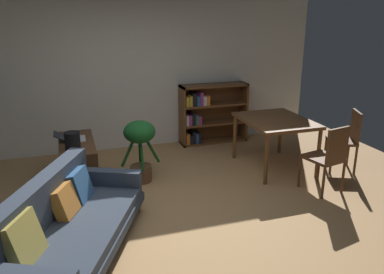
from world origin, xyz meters
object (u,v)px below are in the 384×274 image
at_px(dining_table, 275,124).
at_px(dining_chair_near, 328,156).
at_px(media_console, 78,163).
at_px(dining_chair_far, 347,137).
at_px(fabric_couch, 65,223).
at_px(desk_speaker, 73,141).
at_px(potted_floor_plant, 140,143).
at_px(bookshelf, 208,114).
at_px(open_laptop, 71,138).

bearing_deg(dining_table, dining_chair_near, -77.32).
xyz_separation_m(media_console, dining_chair_far, (3.90, -0.76, 0.23)).
distance_m(fabric_couch, media_console, 1.80).
distance_m(desk_speaker, dining_chair_near, 3.36).
bearing_deg(fabric_couch, potted_floor_plant, 56.06).
relative_size(dining_chair_near, bookshelf, 0.76).
relative_size(media_console, open_laptop, 2.63).
bearing_deg(fabric_couch, dining_table, 24.91).
distance_m(fabric_couch, dining_table, 3.45).
xyz_separation_m(potted_floor_plant, bookshelf, (1.52, 1.38, -0.04)).
xyz_separation_m(fabric_couch, dining_chair_near, (3.34, 0.44, 0.16)).
bearing_deg(bookshelf, open_laptop, -156.88).
distance_m(dining_chair_near, dining_chair_far, 0.96).
bearing_deg(dining_table, desk_speaker, 179.76).
xyz_separation_m(fabric_couch, media_console, (0.20, 1.79, -0.07)).
bearing_deg(bookshelf, fabric_couch, -131.24).
bearing_deg(bookshelf, dining_table, -69.91).
bearing_deg(media_console, dining_chair_near, -23.21).
height_order(desk_speaker, potted_floor_plant, potted_floor_plant).
height_order(open_laptop, dining_table, dining_table).
bearing_deg(desk_speaker, dining_chair_far, -6.28).
bearing_deg(dining_chair_far, desk_speaker, 173.72).
height_order(fabric_couch, potted_floor_plant, potted_floor_plant).
bearing_deg(media_console, dining_table, -6.65).
relative_size(dining_table, bookshelf, 0.96).
relative_size(open_laptop, bookshelf, 0.35).
height_order(fabric_couch, bookshelf, bookshelf).
xyz_separation_m(desk_speaker, dining_table, (2.96, -0.01, -0.03)).
bearing_deg(fabric_couch, bookshelf, 48.76).
bearing_deg(desk_speaker, dining_table, -0.24).
xyz_separation_m(dining_chair_near, bookshelf, (-0.77, 2.49, 0.02)).
bearing_deg(dining_chair_near, media_console, 156.79).
xyz_separation_m(open_laptop, potted_floor_plant, (0.91, -0.34, -0.06)).
relative_size(dining_chair_near, dining_chair_far, 1.01).
distance_m(desk_speaker, potted_floor_plant, 0.92).
bearing_deg(open_laptop, dining_chair_far, -12.40).
distance_m(fabric_couch, dining_chair_far, 4.24).
bearing_deg(media_console, fabric_couch, -96.46).
distance_m(open_laptop, dining_chair_far, 4.06).
bearing_deg(dining_table, potted_floor_plant, 176.92).
relative_size(fabric_couch, open_laptop, 5.16).
height_order(fabric_couch, desk_speaker, desk_speaker).
distance_m(media_console, bookshelf, 2.64).
relative_size(media_console, desk_speaker, 4.70).
bearing_deg(dining_chair_far, fabric_couch, -166.01).
xyz_separation_m(media_console, bookshelf, (2.37, 1.15, 0.24)).
xyz_separation_m(potted_floor_plant, dining_chair_near, (2.29, -1.12, -0.06)).
xyz_separation_m(open_laptop, dining_chair_far, (3.97, -0.87, -0.12)).
distance_m(dining_table, dining_chair_far, 1.09).
distance_m(potted_floor_plant, dining_chair_far, 3.11).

